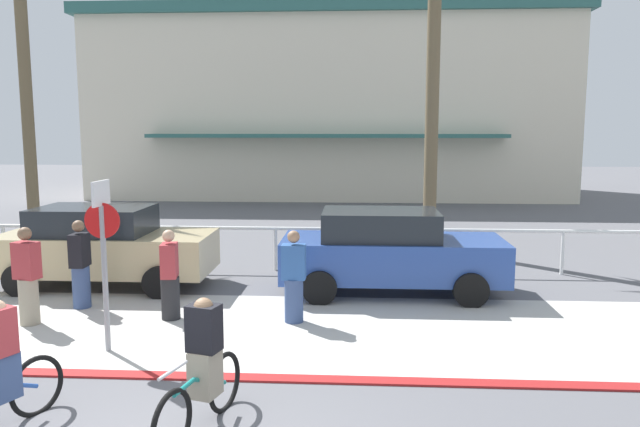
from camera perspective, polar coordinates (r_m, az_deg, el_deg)
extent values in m
plane|color=#5B5B60|center=(15.98, -3.41, -4.07)|extent=(80.00, 80.00, 0.00)
cube|color=beige|center=(10.43, -7.29, -10.58)|extent=(44.00, 4.00, 0.02)
cube|color=maroon|center=(8.60, -9.85, -14.71)|extent=(44.00, 0.24, 0.03)
cube|color=beige|center=(32.01, 0.96, 9.43)|extent=(22.46, 8.90, 8.36)
cube|color=#2D605B|center=(32.44, 0.98, 17.28)|extent=(23.06, 9.50, 0.50)
cube|color=#2D605B|center=(27.06, 0.49, 7.22)|extent=(15.72, 1.20, 0.16)
cylinder|color=white|center=(14.33, -4.16, -1.39)|extent=(26.28, 0.08, 0.08)
cylinder|color=white|center=(16.61, -27.25, -2.72)|extent=(0.08, 0.08, 1.00)
cylinder|color=white|center=(15.61, -20.31, -2.96)|extent=(0.08, 0.08, 1.00)
cylinder|color=white|center=(14.86, -12.55, -3.18)|extent=(0.08, 0.08, 1.00)
cylinder|color=white|center=(14.42, -4.14, -3.35)|extent=(0.08, 0.08, 1.00)
cylinder|color=white|center=(14.30, 4.61, -3.46)|extent=(0.08, 0.08, 1.00)
cylinder|color=white|center=(14.51, 13.31, -3.48)|extent=(0.08, 0.08, 1.00)
cylinder|color=white|center=(15.04, 21.57, -3.42)|extent=(0.08, 0.08, 1.00)
cylinder|color=gray|center=(9.59, -19.32, -5.83)|extent=(0.08, 0.08, 2.20)
cube|color=white|center=(9.38, -19.67, 1.79)|extent=(0.04, 0.56, 0.36)
cylinder|color=red|center=(9.43, -19.56, -0.63)|extent=(0.52, 0.03, 0.52)
cylinder|color=brown|center=(20.79, -25.70, 11.65)|extent=(0.36, 0.36, 9.90)
cylinder|color=brown|center=(17.00, 10.35, 9.43)|extent=(0.36, 0.36, 7.60)
cube|color=tan|center=(13.66, -19.16, -3.42)|extent=(4.40, 1.80, 0.80)
cube|color=#1E2328|center=(13.65, -20.26, -0.58)|extent=(2.29, 1.58, 0.56)
cylinder|color=black|center=(14.11, -12.38, -4.47)|extent=(0.66, 0.22, 0.66)
cylinder|color=black|center=(12.44, -14.64, -6.21)|extent=(0.66, 0.22, 0.66)
cylinder|color=black|center=(15.12, -22.73, -4.08)|extent=(0.66, 0.22, 0.66)
cylinder|color=black|center=(13.57, -26.07, -5.59)|extent=(0.66, 0.22, 0.66)
cube|color=#284793|center=(12.43, 6.73, -4.12)|extent=(4.40, 1.80, 0.80)
cube|color=#1E2328|center=(12.30, 5.62, -1.01)|extent=(2.29, 1.58, 0.56)
cylinder|color=black|center=(13.54, 12.47, -4.99)|extent=(0.66, 0.22, 0.66)
cylinder|color=black|center=(11.82, 13.83, -6.92)|extent=(0.66, 0.22, 0.66)
cylinder|color=black|center=(13.39, 0.44, -4.94)|extent=(0.66, 0.22, 0.66)
cylinder|color=black|center=(11.65, -0.03, -6.90)|extent=(0.66, 0.22, 0.66)
torus|color=black|center=(6.75, -13.57, -18.45)|extent=(0.26, 0.71, 0.72)
torus|color=black|center=(7.60, -8.85, -15.21)|extent=(0.26, 0.71, 0.72)
cylinder|color=#197F7A|center=(7.28, -10.18, -15.05)|extent=(0.24, 0.68, 0.35)
cylinder|color=#197F7A|center=(6.81, -12.50, -15.48)|extent=(0.16, 0.38, 0.07)
cylinder|color=#197F7A|center=(7.17, -10.59, -14.79)|extent=(0.05, 0.05, 0.44)
cylinder|color=silver|center=(6.56, -13.49, -13.97)|extent=(0.18, 0.49, 0.04)
cube|color=gray|center=(7.15, -10.60, -14.35)|extent=(0.36, 0.39, 0.52)
cube|color=black|center=(6.97, -10.71, -10.39)|extent=(0.40, 0.35, 0.52)
sphere|color=brown|center=(6.90, -10.76, -8.57)|extent=(0.22, 0.22, 0.22)
torus|color=black|center=(8.12, -24.78, -14.33)|extent=(0.35, 0.68, 0.72)
cylinder|color=#2851A8|center=(7.88, -26.84, -13.96)|extent=(0.33, 0.65, 0.35)
cylinder|color=#2851A8|center=(7.81, -27.45, -13.65)|extent=(0.05, 0.05, 0.44)
cube|color=#384C7A|center=(7.79, -27.48, -13.24)|extent=(0.39, 0.41, 0.52)
cylinder|color=#384C7A|center=(10.59, -2.44, -8.11)|extent=(0.33, 0.33, 0.77)
cube|color=#2D5699|center=(10.43, -2.46, -4.51)|extent=(0.41, 0.27, 0.59)
sphere|color=#9E7556|center=(10.34, -2.47, -2.17)|extent=(0.21, 0.21, 0.21)
cylinder|color=gray|center=(11.55, -25.38, -7.43)|extent=(0.39, 0.39, 0.81)
cube|color=#A33338|center=(11.39, -25.59, -3.95)|extent=(0.45, 0.35, 0.62)
sphere|color=brown|center=(11.31, -25.72, -1.70)|extent=(0.22, 0.22, 0.22)
cylinder|color=#232326|center=(11.05, -13.70, -7.67)|extent=(0.36, 0.36, 0.76)
cube|color=#A33338|center=(10.89, -13.81, -4.25)|extent=(0.32, 0.43, 0.59)
sphere|color=#D6A884|center=(10.81, -13.89, -2.03)|extent=(0.21, 0.21, 0.21)
cylinder|color=#384C7A|center=(12.23, -21.25, -6.41)|extent=(0.32, 0.32, 0.79)
cube|color=black|center=(12.08, -21.42, -3.18)|extent=(0.27, 0.40, 0.61)
sphere|color=brown|center=(12.01, -21.52, -1.10)|extent=(0.22, 0.22, 0.22)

